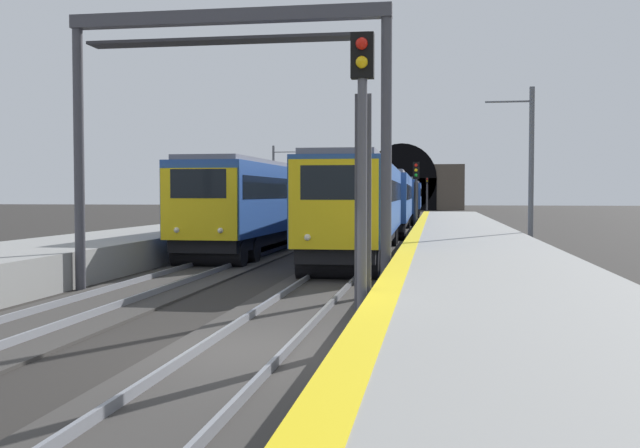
# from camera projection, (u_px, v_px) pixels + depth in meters

# --- Properties ---
(ground_plane) EXTENTS (320.00, 320.00, 0.00)m
(ground_plane) POSITION_uv_depth(u_px,v_px,m) (247.00, 354.00, 12.12)
(ground_plane) COLOR #282623
(platform_right) EXTENTS (112.00, 4.63, 1.04)m
(platform_right) POSITION_uv_depth(u_px,v_px,m) (516.00, 330.00, 11.43)
(platform_right) COLOR gray
(platform_right) RESTS_ON ground_plane
(platform_right_edge_strip) EXTENTS (112.00, 0.50, 0.01)m
(platform_right_edge_strip) POSITION_uv_depth(u_px,v_px,m) (384.00, 294.00, 11.73)
(platform_right_edge_strip) COLOR yellow
(platform_right_edge_strip) RESTS_ON platform_right
(track_main_line) EXTENTS (160.00, 2.87, 0.21)m
(track_main_line) POSITION_uv_depth(u_px,v_px,m) (247.00, 351.00, 12.12)
(track_main_line) COLOR #383533
(track_main_line) RESTS_ON ground_plane
(train_main_approaching) EXTENTS (74.59, 3.03, 4.01)m
(train_main_approaching) POSITION_uv_depth(u_px,v_px,m) (396.00, 198.00, 57.95)
(train_main_approaching) COLOR #264C99
(train_main_approaching) RESTS_ON ground_plane
(train_adjacent_platform) EXTENTS (41.47, 3.30, 4.04)m
(train_adjacent_platform) POSITION_uv_depth(u_px,v_px,m) (308.00, 199.00, 45.63)
(train_adjacent_platform) COLOR #264C99
(train_adjacent_platform) RESTS_ON ground_plane
(railway_signal_near) EXTENTS (0.39, 0.38, 5.30)m
(railway_signal_near) POSITION_uv_depth(u_px,v_px,m) (362.00, 167.00, 12.16)
(railway_signal_near) COLOR #4C4C54
(railway_signal_near) RESTS_ON ground_plane
(railway_signal_mid) EXTENTS (0.39, 0.38, 4.61)m
(railway_signal_mid) POSITION_uv_depth(u_px,v_px,m) (416.00, 191.00, 45.22)
(railway_signal_mid) COLOR #38383D
(railway_signal_mid) RESTS_ON ground_plane
(railway_signal_far) EXTENTS (0.39, 0.38, 4.95)m
(railway_signal_far) POSITION_uv_depth(u_px,v_px,m) (427.00, 192.00, 103.23)
(railway_signal_far) COLOR #38383D
(railway_signal_far) RESTS_ON ground_plane
(overhead_signal_gantry) EXTENTS (0.70, 8.68, 7.48)m
(overhead_signal_gantry) POSITION_uv_depth(u_px,v_px,m) (227.00, 81.00, 19.29)
(overhead_signal_gantry) COLOR #3F3F47
(overhead_signal_gantry) RESTS_ON ground_plane
(tunnel_portal) EXTENTS (2.74, 20.05, 11.23)m
(tunnel_portal) POSITION_uv_depth(u_px,v_px,m) (402.00, 187.00, 119.54)
(tunnel_portal) COLOR #51473D
(tunnel_portal) RESTS_ON ground_plane
(catenary_mast_near) EXTENTS (0.22, 2.34, 7.11)m
(catenary_mast_near) POSITION_uv_depth(u_px,v_px,m) (274.00, 183.00, 67.92)
(catenary_mast_near) COLOR #595B60
(catenary_mast_near) RESTS_ON ground_plane
(catenary_mast_far) EXTENTS (0.22, 2.03, 7.13)m
(catenary_mast_far) POSITION_uv_depth(u_px,v_px,m) (530.00, 170.00, 30.81)
(catenary_mast_far) COLOR #595B60
(catenary_mast_far) RESTS_ON ground_plane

